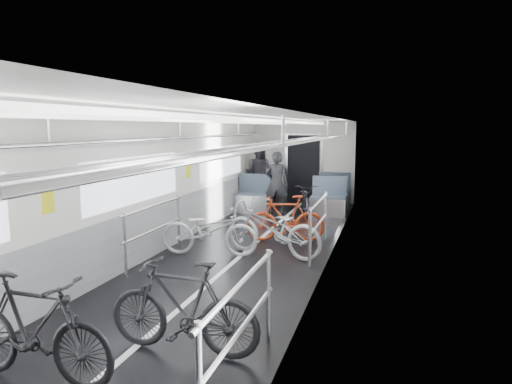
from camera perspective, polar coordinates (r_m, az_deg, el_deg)
car_shell at (r=8.66m, az=-0.15°, el=0.73°), size 3.02×14.01×2.41m
bike_left_mid at (r=4.60m, az=-26.10°, el=-15.04°), size 1.66×0.50×0.99m
bike_left_far at (r=8.06m, az=-5.86°, el=-4.75°), size 1.78×0.83×0.90m
bike_right_near at (r=4.70m, az=-9.10°, el=-13.96°), size 1.60×0.46×0.96m
bike_right_mid at (r=7.96m, az=2.04°, el=-4.58°), size 1.98×1.13×0.98m
bike_right_far at (r=9.00m, az=3.75°, el=-3.31°), size 1.59×0.84×0.92m
bike_aisle at (r=11.58m, az=6.20°, el=-0.99°), size 0.93×1.68×0.84m
person_standing at (r=11.68m, az=2.58°, el=1.11°), size 0.64×0.46×1.64m
person_seated at (r=13.03m, az=0.38°, el=2.23°), size 1.01×0.87×1.81m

